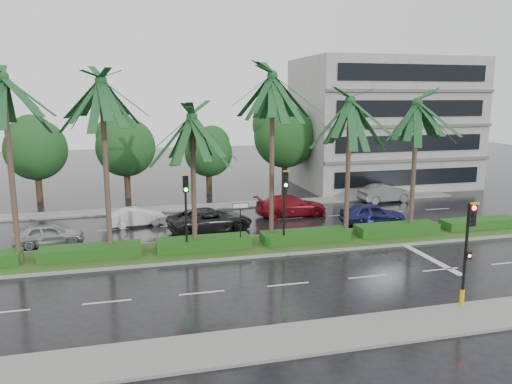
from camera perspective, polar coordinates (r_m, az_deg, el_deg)
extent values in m
plane|color=black|center=(27.89, 0.47, -6.89)|extent=(120.00, 120.00, 0.00)
cube|color=gray|center=(18.90, 8.81, -15.80)|extent=(40.00, 2.40, 0.12)
cube|color=gray|center=(39.20, -4.07, -1.61)|extent=(40.00, 2.00, 0.12)
cube|color=gray|center=(28.79, -0.05, -6.17)|extent=(36.00, 4.00, 0.14)
cube|color=#274D19|center=(28.77, -0.05, -6.03)|extent=(35.60, 3.70, 0.02)
cube|color=#174814|center=(27.92, -18.35, -6.47)|extent=(5.20, 1.40, 0.60)
cube|color=#174814|center=(28.11, -6.01, -5.85)|extent=(5.20, 1.40, 0.60)
cube|color=#174814|center=(29.54, 5.62, -5.01)|extent=(5.20, 1.40, 0.60)
cube|color=#174814|center=(32.05, 15.77, -4.11)|extent=(5.20, 1.40, 0.60)
cube|color=#174814|center=(35.41, 24.21, -3.26)|extent=(5.20, 1.40, 0.60)
cube|color=silver|center=(22.91, -26.90, -12.14)|extent=(2.00, 0.12, 0.01)
cube|color=silver|center=(34.12, -22.73, -4.42)|extent=(2.00, 0.12, 0.01)
cube|color=silver|center=(22.36, -16.64, -11.95)|extent=(2.00, 0.12, 0.01)
cube|color=silver|center=(33.76, -15.99, -4.15)|extent=(2.00, 0.12, 0.01)
cube|color=silver|center=(22.52, -6.22, -11.37)|extent=(2.00, 0.12, 0.01)
cube|color=silver|center=(33.86, -9.20, -3.81)|extent=(2.00, 0.12, 0.01)
cube|color=silver|center=(23.37, 3.70, -10.48)|extent=(2.00, 0.12, 0.01)
cube|color=silver|center=(34.43, -2.55, -3.44)|extent=(2.00, 0.12, 0.01)
cube|color=silver|center=(24.84, 12.62, -9.41)|extent=(2.00, 0.12, 0.01)
cube|color=silver|center=(35.45, 3.80, -3.03)|extent=(2.00, 0.12, 0.01)
cube|color=silver|center=(26.84, 20.33, -8.30)|extent=(2.00, 0.12, 0.01)
cube|color=silver|center=(36.88, 9.72, -2.62)|extent=(2.00, 0.12, 0.01)
cube|color=silver|center=(29.24, 26.84, -7.24)|extent=(2.00, 0.12, 0.01)
cube|color=silver|center=(38.66, 15.14, -2.22)|extent=(2.00, 0.12, 0.01)
cube|color=silver|center=(40.77, 20.04, -1.84)|extent=(2.00, 0.12, 0.01)
cube|color=silver|center=(28.67, 18.88, -6.98)|extent=(0.40, 6.00, 0.01)
cylinder|color=#433326|center=(27.49, -26.19, 1.98)|extent=(0.28, 0.28, 9.28)
cylinder|color=#433326|center=(28.43, -25.44, -6.85)|extent=(0.40, 0.40, 0.44)
cylinder|color=#433326|center=(27.04, -16.76, 2.36)|extent=(0.28, 0.28, 9.15)
cylinder|color=#433326|center=(27.98, -16.28, -6.48)|extent=(0.40, 0.40, 0.44)
cylinder|color=#433326|center=(27.17, -7.16, 0.83)|extent=(0.28, 0.28, 7.32)
cylinder|color=#433326|center=(27.97, -6.99, -6.12)|extent=(0.40, 0.40, 0.44)
cylinder|color=#433326|center=(28.22, 1.82, 3.50)|extent=(0.28, 0.28, 9.48)
cylinder|color=#433326|center=(29.14, 1.77, -5.35)|extent=(0.40, 0.40, 0.44)
cylinder|color=#433326|center=(29.52, 10.45, 2.34)|extent=(0.28, 0.28, 8.14)
cylinder|color=#433326|center=(30.32, 10.20, -4.87)|extent=(0.40, 0.40, 0.44)
cylinder|color=#433326|center=(31.93, 17.58, 2.54)|extent=(0.28, 0.28, 8.02)
cylinder|color=#433326|center=(32.66, 17.20, -4.05)|extent=(0.40, 0.40, 0.44)
cylinder|color=black|center=(21.86, 22.73, -7.81)|extent=(0.12, 0.12, 3.40)
cube|color=black|center=(21.17, 23.45, -2.41)|extent=(0.30, 0.18, 0.90)
cube|color=gold|center=(20.98, 23.74, -1.21)|extent=(0.34, 0.12, 0.06)
cylinder|color=#FF0C05|center=(21.03, 23.67, -1.68)|extent=(0.18, 0.04, 0.18)
cylinder|color=black|center=(21.09, 23.61, -2.47)|extent=(0.18, 0.04, 0.18)
cylinder|color=black|center=(21.16, 23.55, -3.26)|extent=(0.18, 0.04, 0.18)
cylinder|color=gold|center=(22.31, 22.47, -11.10)|extent=(0.18, 0.18, 0.70)
cube|color=black|center=(21.59, 23.08, -6.67)|extent=(0.22, 0.16, 0.32)
cylinder|color=#FF0C05|center=(21.53, 23.23, -6.74)|extent=(0.12, 0.03, 0.12)
cylinder|color=black|center=(27.04, -7.97, -3.49)|extent=(0.12, 0.12, 3.40)
cube|color=black|center=(26.42, -8.05, 0.94)|extent=(0.30, 0.18, 0.90)
cube|color=gold|center=(26.22, -8.05, 1.93)|extent=(0.34, 0.12, 0.06)
cylinder|color=black|center=(26.27, -8.04, 1.55)|extent=(0.18, 0.04, 0.18)
cylinder|color=black|center=(26.32, -8.03, 0.91)|extent=(0.18, 0.04, 0.18)
cylinder|color=#0CE519|center=(26.37, -8.01, 0.26)|extent=(0.18, 0.04, 0.18)
cylinder|color=black|center=(28.16, 3.22, -2.82)|extent=(0.12, 0.12, 3.40)
cube|color=black|center=(27.57, 3.38, 1.44)|extent=(0.30, 0.18, 0.90)
cube|color=gold|center=(27.38, 3.47, 2.39)|extent=(0.34, 0.12, 0.06)
cylinder|color=black|center=(27.42, 3.45, 2.03)|extent=(0.18, 0.04, 0.18)
cylinder|color=black|center=(27.47, 3.44, 1.41)|extent=(0.18, 0.04, 0.18)
cylinder|color=#0CE519|center=(27.52, 3.44, 0.79)|extent=(0.18, 0.04, 0.18)
cylinder|color=black|center=(27.72, -1.79, -3.88)|extent=(0.06, 0.06, 2.60)
cube|color=#0C5926|center=(27.42, -1.79, -1.57)|extent=(0.95, 0.04, 0.30)
cube|color=white|center=(27.39, -1.78, -1.59)|extent=(0.85, 0.01, 0.22)
cylinder|color=#382C19|center=(44.34, -23.55, 0.46)|extent=(0.52, 0.52, 2.39)
sphere|color=#163C1A|center=(43.94, -23.85, 4.46)|extent=(4.92, 4.92, 4.92)
sphere|color=#163C1A|center=(44.15, -23.89, 5.73)|extent=(3.69, 3.69, 3.69)
cylinder|color=#382C19|center=(43.77, -14.47, 0.91)|extent=(0.52, 0.52, 2.40)
sphere|color=#163C1A|center=(43.35, -14.67, 4.97)|extent=(4.94, 4.94, 4.94)
sphere|color=#163C1A|center=(43.57, -14.73, 6.27)|extent=(3.70, 3.70, 3.70)
cylinder|color=#382C19|center=(44.33, -5.39, 1.09)|extent=(0.52, 0.52, 2.03)
sphere|color=#163C1A|center=(43.97, -5.45, 4.47)|extent=(4.17, 4.17, 4.17)
sphere|color=#163C1A|center=(44.18, -5.53, 5.56)|extent=(3.13, 3.13, 3.13)
cylinder|color=#382C19|center=(45.89, 3.27, 1.90)|extent=(0.52, 0.52, 2.73)
sphere|color=#163C1A|center=(45.47, 3.32, 6.32)|extent=(5.62, 5.62, 5.62)
sphere|color=#163C1A|center=(45.68, 3.22, 7.72)|extent=(4.22, 4.22, 4.22)
cylinder|color=#382C19|center=(48.51, 11.17, 1.88)|extent=(0.52, 0.52, 2.21)
sphere|color=#163C1A|center=(48.15, 11.30, 5.27)|extent=(4.56, 4.56, 4.56)
sphere|color=#163C1A|center=(48.35, 11.18, 6.35)|extent=(3.42, 3.42, 3.42)
cube|color=gray|center=(49.82, 14.27, 7.65)|extent=(16.00, 10.00, 12.00)
imported|color=#A2A5A9|center=(31.32, -22.58, -4.50)|extent=(1.97, 4.00, 1.31)
imported|color=silver|center=(34.22, -13.42, -2.78)|extent=(1.94, 3.87, 1.22)
imported|color=black|center=(32.03, -5.24, -3.18)|extent=(3.41, 5.79, 1.51)
imported|color=maroon|center=(36.10, 4.02, -1.57)|extent=(2.16, 5.19, 1.50)
imported|color=navy|center=(34.47, 13.14, -2.45)|extent=(2.23, 4.50, 1.47)
imported|color=#515355|center=(42.07, 14.57, -0.13)|extent=(1.85, 4.56, 1.47)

